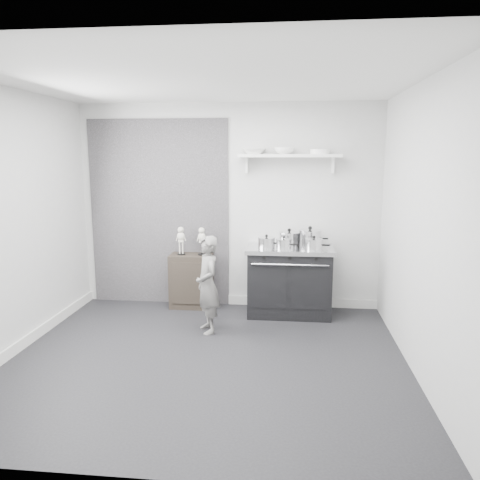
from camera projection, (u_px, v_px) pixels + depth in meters
The scene contains 16 objects.
ground at pixel (206, 359), 4.72m from camera, with size 4.00×4.00×0.00m, color black.
room_shell at pixel (198, 195), 4.58m from camera, with size 4.02×3.62×2.71m.
wall_shelf at pixel (290, 157), 5.92m from camera, with size 1.30×0.26×0.24m.
stove at pixel (289, 280), 6.00m from camera, with size 1.10×0.69×0.88m.
side_cabinet at pixel (191, 281), 6.28m from camera, with size 0.56×0.32×0.72m, color black.
child at pixel (208, 285), 5.35m from camera, with size 0.41×0.27×1.13m, color slate.
pot_front_left at pixel (266, 243), 5.84m from camera, with size 0.30×0.22×0.17m.
pot_back_left at pixel (289, 238), 6.02m from camera, with size 0.36×0.27×0.22m.
pot_back_right at pixel (310, 238), 5.99m from camera, with size 0.38×0.29×0.25m.
pot_front_right at pixel (314, 244), 5.72m from camera, with size 0.31×0.22×0.18m.
pot_front_center at pixel (284, 244), 5.77m from camera, with size 0.28×0.19×0.16m.
skeleton_full at pixel (181, 239), 6.19m from camera, with size 0.12×0.08×0.43m, color beige, non-canonical shape.
skeleton_torso at pixel (202, 239), 6.16m from camera, with size 0.12×0.08×0.42m, color beige, non-canonical shape.
bowl_large at pixel (254, 151), 5.95m from camera, with size 0.31×0.31×0.08m, color white.
bowl_small at pixel (284, 151), 5.91m from camera, with size 0.26×0.26×0.08m, color white.
plate_stack at pixel (320, 152), 5.86m from camera, with size 0.25×0.25×0.06m, color white.
Camera 1 is at (0.80, -4.37, 2.03)m, focal length 35.00 mm.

